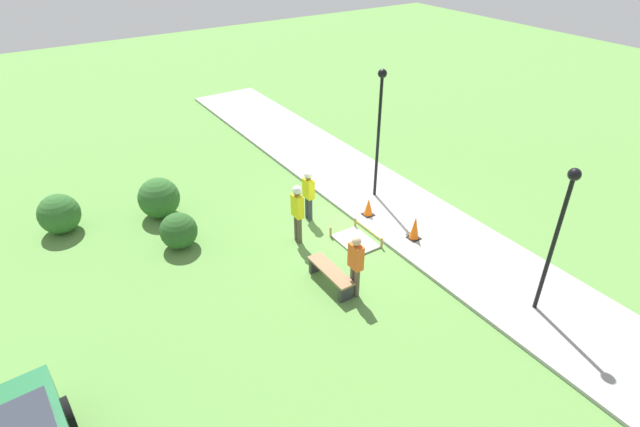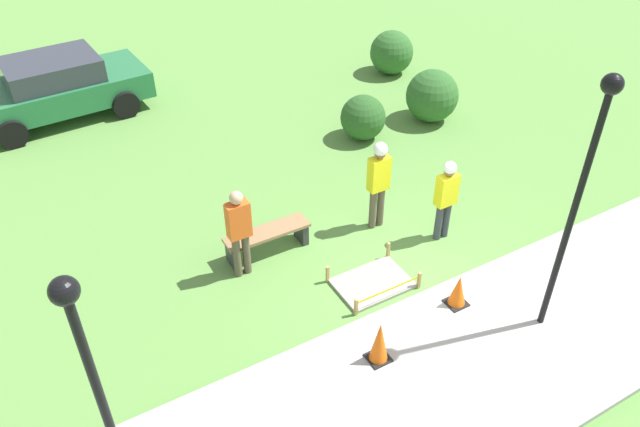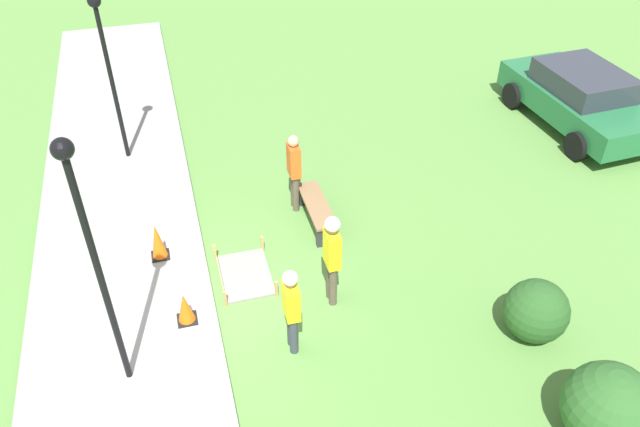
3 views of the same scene
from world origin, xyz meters
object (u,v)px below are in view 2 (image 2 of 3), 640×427
(bystander_in_orange_shirt, at_px, (239,229))
(lamppost_near, at_px, (584,178))
(lamppost_far, at_px, (94,378))
(park_bench, at_px, (267,237))
(parked_car_green, at_px, (56,87))
(traffic_cone_far_patch, at_px, (458,290))
(worker_assistant, at_px, (446,194))
(traffic_cone_near_patch, at_px, (379,342))
(worker_supervisor, at_px, (379,177))

(bystander_in_orange_shirt, distance_m, lamppost_near, 5.45)
(lamppost_far, bearing_deg, park_bench, 45.87)
(parked_car_green, bearing_deg, traffic_cone_far_patch, -71.03)
(park_bench, xyz_separation_m, bystander_in_orange_shirt, (-0.64, -0.30, 0.66))
(worker_assistant, bearing_deg, parked_car_green, 121.04)
(bystander_in_orange_shirt, bearing_deg, traffic_cone_near_patch, -72.00)
(traffic_cone_far_patch, height_order, park_bench, traffic_cone_far_patch)
(traffic_cone_near_patch, height_order, lamppost_far, lamppost_far)
(worker_supervisor, bearing_deg, traffic_cone_far_patch, -92.34)
(worker_assistant, distance_m, lamppost_far, 7.26)
(traffic_cone_far_patch, xyz_separation_m, park_bench, (-2.09, 2.88, -0.05))
(worker_supervisor, relative_size, lamppost_far, 0.49)
(lamppost_far, bearing_deg, lamppost_near, -1.68)
(lamppost_near, height_order, lamppost_far, lamppost_near)
(traffic_cone_near_patch, bearing_deg, bystander_in_orange_shirt, 108.00)
(traffic_cone_far_patch, distance_m, lamppost_far, 6.14)
(traffic_cone_far_patch, bearing_deg, worker_assistant, 58.91)
(traffic_cone_near_patch, xyz_separation_m, worker_supervisor, (1.90, 2.87, 0.66))
(park_bench, xyz_separation_m, worker_supervisor, (2.20, -0.33, 0.79))
(traffic_cone_near_patch, bearing_deg, parked_car_green, 103.01)
(worker_supervisor, bearing_deg, park_bench, 171.50)
(bystander_in_orange_shirt, bearing_deg, lamppost_near, -44.28)
(park_bench, bearing_deg, traffic_cone_far_patch, -53.99)
(traffic_cone_near_patch, xyz_separation_m, worker_assistant, (2.78, 1.95, 0.53))
(lamppost_near, bearing_deg, bystander_in_orange_shirt, 135.72)
(bystander_in_orange_shirt, bearing_deg, traffic_cone_far_patch, -43.25)
(worker_supervisor, relative_size, worker_assistant, 1.11)
(traffic_cone_far_patch, relative_size, worker_supervisor, 0.32)
(traffic_cone_near_patch, bearing_deg, lamppost_near, -13.93)
(worker_assistant, xyz_separation_m, parked_car_green, (-5.24, 8.71, -0.20))
(traffic_cone_near_patch, height_order, worker_supervisor, worker_supervisor)
(traffic_cone_near_patch, xyz_separation_m, lamppost_far, (-3.87, -0.48, 2.14))
(worker_assistant, distance_m, parked_car_green, 10.17)
(bystander_in_orange_shirt, height_order, lamppost_near, lamppost_near)
(worker_supervisor, height_order, parked_car_green, worker_supervisor)
(traffic_cone_near_patch, xyz_separation_m, parked_car_green, (-2.46, 10.66, 0.33))
(lamppost_far, bearing_deg, traffic_cone_far_patch, 8.09)
(park_bench, bearing_deg, lamppost_near, -52.09)
(worker_supervisor, relative_size, parked_car_green, 0.42)
(traffic_cone_near_patch, bearing_deg, traffic_cone_far_patch, 10.22)
(worker_supervisor, bearing_deg, worker_assistant, -46.41)
(lamppost_near, bearing_deg, park_bench, 127.91)
(traffic_cone_near_patch, xyz_separation_m, park_bench, (-0.30, 3.20, -0.13))
(worker_supervisor, bearing_deg, lamppost_near, -76.94)
(bystander_in_orange_shirt, xyz_separation_m, lamppost_near, (3.66, -3.57, 1.87))
(park_bench, relative_size, lamppost_near, 0.37)
(worker_assistant, relative_size, bystander_in_orange_shirt, 0.96)
(traffic_cone_near_patch, distance_m, lamppost_near, 3.70)
(worker_supervisor, height_order, lamppost_near, lamppost_near)
(lamppost_near, bearing_deg, worker_supervisor, 103.06)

